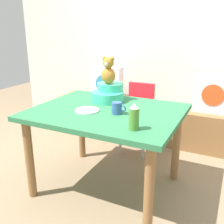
{
  "coord_description": "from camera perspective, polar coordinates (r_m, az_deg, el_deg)",
  "views": [
    {
      "loc": [
        0.95,
        -1.86,
        1.4
      ],
      "look_at": [
        0.0,
        0.1,
        0.69
      ],
      "focal_mm": 42.03,
      "sensor_mm": 36.0,
      "label": 1
    }
  ],
  "objects": [
    {
      "name": "dining_table",
      "position": [
        2.22,
        -1.13,
        -1.99
      ],
      "size": [
        1.22,
        0.99,
        0.74
      ],
      "color": "#2D7247",
      "rests_on": "ground_plane"
    },
    {
      "name": "teddy_bear",
      "position": [
        2.4,
        -0.8,
        8.9
      ],
      "size": [
        0.13,
        0.12,
        0.25
      ],
      "color": "#B4742A",
      "rests_on": "infant_seat_teal"
    },
    {
      "name": "dinner_plate_near",
      "position": [
        2.16,
        -5.42,
        0.36
      ],
      "size": [
        0.2,
        0.2,
        0.01
      ],
      "primitive_type": "cylinder",
      "color": "white",
      "rests_on": "dining_table"
    },
    {
      "name": "back_wall",
      "position": [
        3.51,
        10.58,
        16.15
      ],
      "size": [
        4.4,
        0.1,
        2.6
      ],
      "primitive_type": "cube",
      "color": "silver",
      "rests_on": "ground_plane"
    },
    {
      "name": "ground_plane",
      "position": [
        2.52,
        -1.04,
        -15.78
      ],
      "size": [
        8.0,
        8.0,
        0.0
      ],
      "primitive_type": "plane",
      "color": "#8C7256"
    },
    {
      "name": "window_bench",
      "position": [
        3.45,
        8.34,
        -1.95
      ],
      "size": [
        2.6,
        0.44,
        0.46
      ],
      "primitive_type": "cube",
      "color": "olive",
      "rests_on": "ground_plane"
    },
    {
      "name": "infant_seat_teal",
      "position": [
        2.44,
        -0.77,
        4.11
      ],
      "size": [
        0.3,
        0.33,
        0.16
      ],
      "color": "#3DC49B",
      "rests_on": "dining_table"
    },
    {
      "name": "pillow_floral_left",
      "position": [
        3.54,
        -1.26,
        6.33
      ],
      "size": [
        0.44,
        0.15,
        0.44
      ],
      "color": "silver",
      "rests_on": "window_bench"
    },
    {
      "name": "ketchup_bottle",
      "position": [
        1.75,
        4.81,
        -1.14
      ],
      "size": [
        0.07,
        0.07,
        0.18
      ],
      "color": "#4C8C33",
      "rests_on": "dining_table"
    },
    {
      "name": "coffee_mug",
      "position": [
        2.07,
        1.1,
        0.86
      ],
      "size": [
        0.12,
        0.08,
        0.09
      ],
      "color": "#335999",
      "rests_on": "dining_table"
    },
    {
      "name": "highchair",
      "position": [
        2.97,
        5.56,
        0.79
      ],
      "size": [
        0.34,
        0.45,
        0.79
      ],
      "color": "red",
      "rests_on": "ground_plane"
    },
    {
      "name": "pillow_floral_right",
      "position": [
        3.17,
        21.21,
        3.72
      ],
      "size": [
        0.44,
        0.15,
        0.44
      ],
      "color": "silver",
      "rests_on": "window_bench"
    }
  ]
}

